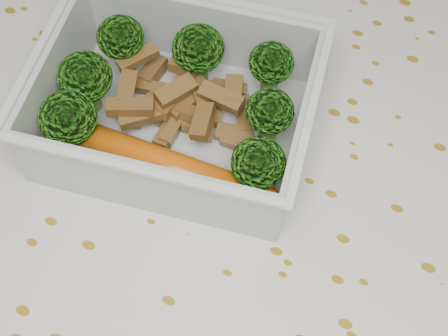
% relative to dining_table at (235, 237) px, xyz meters
% --- Properties ---
extents(dining_table, '(1.40, 0.90, 0.75)m').
position_rel_dining_table_xyz_m(dining_table, '(0.00, 0.00, 0.00)').
color(dining_table, brown).
rests_on(dining_table, ground).
extents(tablecloth, '(1.46, 0.96, 0.19)m').
position_rel_dining_table_xyz_m(tablecloth, '(0.00, 0.00, 0.05)').
color(tablecloth, silver).
rests_on(tablecloth, dining_table).
extents(lunch_container, '(0.21, 0.18, 0.07)m').
position_rel_dining_table_xyz_m(lunch_container, '(-0.06, 0.03, 0.11)').
color(lunch_container, silver).
rests_on(lunch_container, tablecloth).
extents(broccoli_florets, '(0.18, 0.13, 0.05)m').
position_rel_dining_table_xyz_m(broccoli_florets, '(-0.07, 0.03, 0.13)').
color(broccoli_florets, '#608C3F').
rests_on(broccoli_florets, lunch_container).
extents(meat_pile, '(0.12, 0.08, 0.03)m').
position_rel_dining_table_xyz_m(meat_pile, '(-0.06, 0.04, 0.11)').
color(meat_pile, brown).
rests_on(meat_pile, lunch_container).
extents(sausage, '(0.17, 0.03, 0.02)m').
position_rel_dining_table_xyz_m(sausage, '(-0.05, -0.01, 0.11)').
color(sausage, '#C4580C').
rests_on(sausage, lunch_container).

